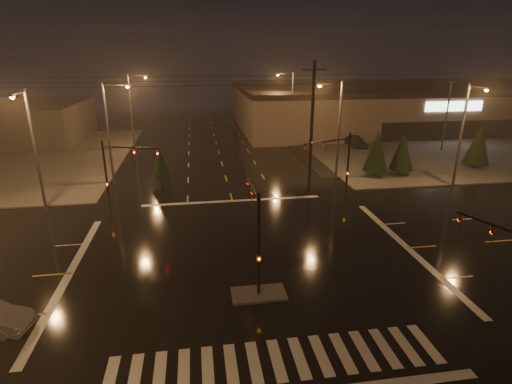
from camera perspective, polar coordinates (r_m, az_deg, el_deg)
ground at (r=26.15m, az=-1.02°, el=-9.68°), size 140.00×140.00×0.00m
sidewalk_ne at (r=63.44m, az=22.98°, el=6.29°), size 36.00×36.00×0.12m
median_island at (r=22.73m, az=0.39°, el=-14.35°), size 3.00×1.60×0.15m
crosswalk at (r=18.88m, az=3.00°, el=-22.84°), size 15.00×2.60×0.01m
stop_bar_far at (r=36.11m, az=-3.39°, el=-1.28°), size 16.00×0.50×0.01m
parking_lot at (r=64.61m, az=27.69°, el=5.80°), size 50.00×24.00×0.08m
retail_building at (r=78.99m, az=20.53°, el=11.68°), size 60.20×28.30×7.20m
signal_mast_median at (r=21.75m, az=0.02°, el=-4.90°), size 0.25×4.59×6.00m
signal_mast_ne at (r=36.23m, az=11.80°, el=4.70°), size 4.84×1.86×6.00m
signal_mast_nw at (r=34.60m, az=-19.25°, el=3.33°), size 4.84×1.86×6.00m
streetlight_1 at (r=42.05m, az=-20.06°, el=8.74°), size 2.77×0.32×10.00m
streetlight_2 at (r=57.67m, az=-17.18°, el=11.61°), size 2.77×0.32×10.00m
streetlight_3 at (r=41.78m, az=11.42°, el=9.45°), size 2.77×0.32×10.00m
streetlight_4 at (r=60.76m, az=4.95°, el=12.73°), size 2.77×0.32×10.00m
streetlight_5 at (r=36.91m, az=-29.33°, el=6.11°), size 0.32×2.77×10.00m
streetlight_6 at (r=42.66m, az=27.60°, el=7.86°), size 0.32×2.77×10.00m
utility_pole_1 at (r=38.85m, az=7.97°, el=9.42°), size 2.20×0.32×12.00m
conifer_0 at (r=44.25m, az=16.86°, el=5.58°), size 2.70×2.70×4.91m
conifer_1 at (r=45.61m, az=20.20°, el=5.48°), size 2.57×2.57×4.72m
conifer_2 at (r=51.94m, az=29.20°, el=5.99°), size 2.81×2.81×5.09m
conifer_3 at (r=40.62m, az=-13.47°, el=3.99°), size 2.08×2.08×3.95m
car_parked at (r=58.64m, az=14.07°, el=7.06°), size 2.16×4.94×1.66m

